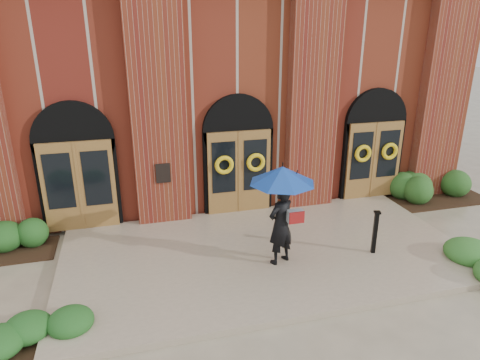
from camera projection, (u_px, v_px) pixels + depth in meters
name	position (u px, v px, depth m)	size (l,w,h in m)	color
ground	(267.00, 259.00, 10.72)	(90.00, 90.00, 0.00)	tan
landing	(265.00, 253.00, 10.83)	(10.00, 5.30, 0.15)	tan
church_building	(201.00, 77.00, 17.49)	(16.20, 12.53, 7.00)	maroon
man_with_umbrella	(282.00, 197.00, 9.72)	(2.00, 2.00, 2.41)	black
metal_post	(375.00, 231.00, 10.52)	(0.19, 0.19, 1.12)	black
hedge_wall_right	(434.00, 188.00, 14.19)	(3.36, 1.35, 0.86)	#234C1B
hedge_front_left	(33.00, 332.00, 7.83)	(1.30, 1.11, 0.46)	#1C4B19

